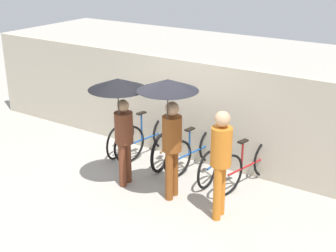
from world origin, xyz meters
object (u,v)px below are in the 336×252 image
Objects in this scene: parked_bicycle_0 at (128,132)px; parked_bicycle_5 at (248,165)px; parked_bicycle_2 at (172,142)px; parked_bicycle_4 at (222,157)px; parked_bicycle_1 at (149,137)px; pedestrian_trailing at (221,157)px; parked_bicycle_3 at (195,150)px; pedestrian_leading at (120,103)px; pedestrian_center at (169,108)px.

parked_bicycle_5 is (2.76, -0.10, 0.03)m from parked_bicycle_0.
parked_bicycle_4 is (1.10, -0.03, -0.02)m from parked_bicycle_2.
pedestrian_trailing is (2.26, -1.29, 0.64)m from parked_bicycle_1.
parked_bicycle_5 is at bearing -82.00° from parked_bicycle_3.
pedestrian_center reaches higher than pedestrian_leading.
pedestrian_center is (1.32, -1.26, 1.23)m from parked_bicycle_1.
pedestrian_center reaches higher than parked_bicycle_0.
parked_bicycle_0 is 0.56m from parked_bicycle_1.
parked_bicycle_4 is 1.81m from pedestrian_center.
parked_bicycle_0 is 2.21m from parked_bicycle_4.
parked_bicycle_5 is 2.50m from pedestrian_leading.
parked_bicycle_4 is 0.85× the size of pedestrian_center.
parked_bicycle_3 is at bearing -79.38° from parked_bicycle_1.
parked_bicycle_5 is at bearing -130.05° from pedestrian_center.
parked_bicycle_4 is (0.55, 0.02, -0.01)m from parked_bicycle_3.
parked_bicycle_0 is at bearing -62.96° from pedestrian_leading.
parked_bicycle_3 is 0.95× the size of pedestrian_trailing.
parked_bicycle_2 is 2.25m from pedestrian_trailing.
parked_bicycle_2 is at bearing 88.23° from parked_bicycle_4.
pedestrian_leading is at bearing 135.94° from parked_bicycle_4.
parked_bicycle_0 is 1.04× the size of parked_bicycle_3.
parked_bicycle_3 is at bearing 91.55° from parked_bicycle_4.
pedestrian_center is at bearing -159.52° from parked_bicycle_3.
pedestrian_leading is (-0.72, -1.31, 1.17)m from parked_bicycle_3.
pedestrian_center is at bearing 165.11° from parked_bicycle_4.
pedestrian_leading is at bearing 0.03° from pedestrian_center.
parked_bicycle_2 is at bearing -62.73° from pedestrian_center.
parked_bicycle_1 is 2.68m from pedestrian_trailing.
parked_bicycle_5 is at bearing -96.91° from parked_bicycle_4.
parked_bicycle_2 is 1.00× the size of parked_bicycle_5.
pedestrian_trailing is at bearing -107.94° from parked_bicycle_1.
parked_bicycle_0 is 2.61m from pedestrian_center.
pedestrian_trailing is at bearing -163.50° from parked_bicycle_5.
parked_bicycle_5 is 0.84× the size of pedestrian_center.
parked_bicycle_2 is (1.10, -0.01, 0.03)m from parked_bicycle_0.
parked_bicycle_5 is at bearing -102.46° from parked_bicycle_0.
parked_bicycle_5 is (2.20, -0.07, -0.01)m from parked_bicycle_1.
parked_bicycle_1 is 0.55m from parked_bicycle_2.
pedestrian_leading reaches higher than parked_bicycle_0.
parked_bicycle_2 reaches higher than parked_bicycle_1.
parked_bicycle_0 is 0.87× the size of pedestrian_leading.
parked_bicycle_0 is 0.99× the size of parked_bicycle_1.
pedestrian_leading is 1.13× the size of pedestrian_trailing.
parked_bicycle_1 is 2.20m from parked_bicycle_5.
parked_bicycle_1 is at bearing 101.99° from parked_bicycle_5.
parked_bicycle_0 is at bearing 98.50° from parked_bicycle_3.
parked_bicycle_3 is 1.90m from pedestrian_leading.
parked_bicycle_5 is 1.93m from pedestrian_center.
parked_bicycle_1 is at bearing 99.20° from parked_bicycle_3.
parked_bicycle_2 is 0.55m from parked_bicycle_3.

